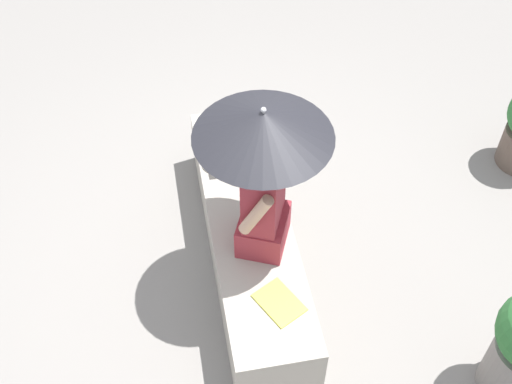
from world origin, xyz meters
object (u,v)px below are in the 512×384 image
Objects in this scene: parasol at (263,125)px; handbag_black at (235,139)px; person_seated at (264,199)px; magazine at (279,302)px.

handbag_black is (-0.65, -0.07, -0.72)m from parasol.
parasol is 2.73× the size of handbag_black.
magazine is (0.46, 0.01, -0.38)m from person_seated.
handbag_black is at bearing -174.28° from parasol.
handbag_black is at bearing 155.20° from magazine.
person_seated is 3.21× the size of magazine.
handbag_black reaches higher than magazine.
parasol is (-0.08, 0.01, 0.51)m from person_seated.
parasol is 1.05m from magazine.
handbag_black is 1.33× the size of magazine.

